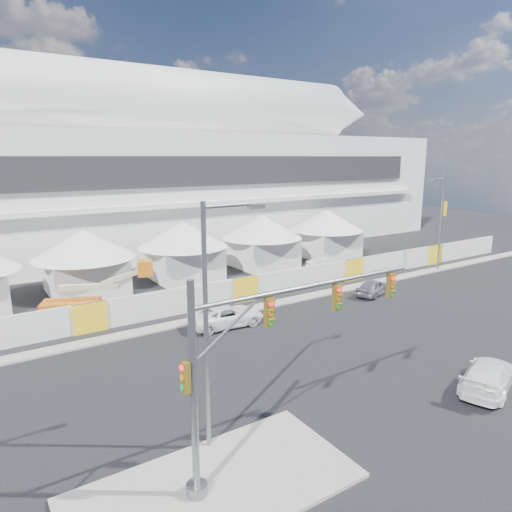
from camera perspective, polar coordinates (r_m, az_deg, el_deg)
ground at (r=22.73m, az=5.18°, el=-17.74°), size 160.00×160.00×0.00m
median_island at (r=17.90m, az=-5.18°, el=-26.88°), size 10.00×5.00×0.15m
far_curb at (r=44.14m, az=15.68°, el=-2.97°), size 80.00×1.20×0.12m
stadium at (r=60.65m, az=-12.94°, el=10.23°), size 80.00×24.80×21.98m
tent_row at (r=42.20m, az=-14.70°, el=0.70°), size 53.40×8.40×5.40m
hoarding_fence at (r=36.53m, az=-1.44°, el=-4.15°), size 70.00×0.25×2.00m
scaffold_tower at (r=77.89m, az=15.73°, el=7.95°), size 4.40×4.40×12.00m
sedan_silver at (r=39.39m, az=14.49°, el=-3.80°), size 2.68×4.30×1.36m
pickup_curb at (r=31.48m, az=-3.69°, el=-7.46°), size 2.76×5.34×1.44m
pickup_near at (r=26.13m, az=27.07°, el=-13.13°), size 3.63×5.45×1.47m
lot_car_a at (r=46.73m, az=8.86°, el=-1.03°), size 2.89×4.32×1.35m
lot_car_b at (r=50.27m, az=14.27°, el=-0.37°), size 2.96×4.02×1.27m
traffic_mast at (r=16.15m, az=-0.83°, el=-13.42°), size 10.22×0.73×7.55m
streetlight_median at (r=17.31m, az=-5.56°, el=-6.82°), size 2.68×0.27×9.68m
streetlight_curb at (r=49.12m, az=22.05°, el=4.54°), size 2.79×0.63×9.41m
boom_lift at (r=35.64m, az=-20.92°, el=-5.29°), size 8.18×3.27×4.00m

